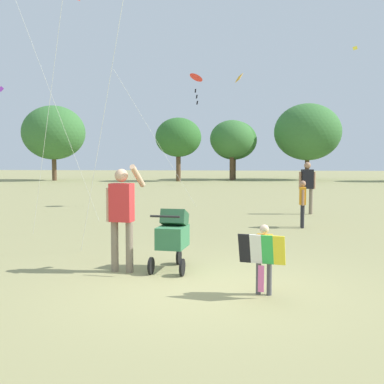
{
  "coord_description": "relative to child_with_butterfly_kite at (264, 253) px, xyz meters",
  "views": [
    {
      "loc": [
        0.43,
        -6.81,
        1.9
      ],
      "look_at": [
        -0.23,
        1.33,
        1.3
      ],
      "focal_mm": 44.9,
      "sensor_mm": 36.0,
      "label": 1
    }
  ],
  "objects": [
    {
      "name": "child_with_butterfly_kite",
      "position": [
        0.0,
        0.0,
        0.0
      ],
      "size": [
        0.64,
        0.41,
        0.98
      ],
      "color": "#4C4C51",
      "rests_on": "ground"
    },
    {
      "name": "person_adult_flyer",
      "position": [
        -2.24,
        1.18,
        0.44
      ],
      "size": [
        0.61,
        0.52,
        1.78
      ],
      "color": "#7F705B",
      "rests_on": "ground"
    },
    {
      "name": "kite_orange_delta",
      "position": [
        -1.81,
        11.57,
        4.19
      ],
      "size": [
        2.85,
        2.98,
        5.03
      ],
      "color": "red",
      "rests_on": "ground"
    },
    {
      "name": "stroller",
      "position": [
        -1.42,
        1.4,
        0.02
      ],
      "size": [
        0.61,
        1.11,
        1.03
      ],
      "color": "black",
      "rests_on": "ground"
    },
    {
      "name": "person_sitting_far",
      "position": [
        2.05,
        9.54,
        0.43
      ],
      "size": [
        0.55,
        0.27,
        1.73
      ],
      "color": "#7F705B",
      "rests_on": "ground"
    },
    {
      "name": "treeline_distant",
      "position": [
        2.75,
        32.29,
        3.05
      ],
      "size": [
        38.62,
        7.49,
        6.25
      ],
      "color": "brown",
      "rests_on": "ground"
    },
    {
      "name": "distant_kites_cluster",
      "position": [
        -1.06,
        22.41,
        9.01
      ],
      "size": [
        32.94,
        10.05,
        11.46
      ],
      "color": "red"
    },
    {
      "name": "person_couple_left",
      "position": [
        1.46,
        6.45,
        0.16
      ],
      "size": [
        0.19,
        0.41,
        1.27
      ],
      "color": "#232328",
      "rests_on": "ground"
    },
    {
      "name": "ground_plane",
      "position": [
        -0.88,
        0.28,
        -0.59
      ],
      "size": [
        120.0,
        120.0,
        0.0
      ],
      "primitive_type": "plane",
      "color": "#938E5B"
    }
  ]
}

